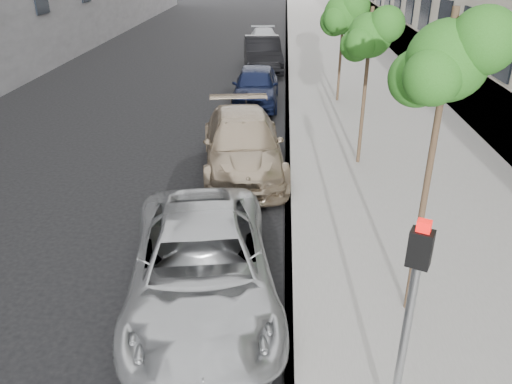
# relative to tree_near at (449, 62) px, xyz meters

# --- Properties ---
(ground) EXTENTS (160.00, 160.00, 0.00)m
(ground) POSITION_rel_tree_near_xyz_m (-3.23, -1.50, -4.31)
(ground) COLOR black
(ground) RESTS_ON ground
(sidewalk) EXTENTS (6.40, 72.00, 0.14)m
(sidewalk) POSITION_rel_tree_near_xyz_m (1.07, 22.50, -4.24)
(sidewalk) COLOR gray
(sidewalk) RESTS_ON ground
(curb) EXTENTS (0.15, 72.00, 0.14)m
(curb) POSITION_rel_tree_near_xyz_m (-2.05, 22.50, -4.24)
(curb) COLOR #9E9B93
(curb) RESTS_ON ground
(tree_near) EXTENTS (1.52, 1.32, 4.94)m
(tree_near) POSITION_rel_tree_near_xyz_m (0.00, 0.00, 0.00)
(tree_near) COLOR #38281C
(tree_near) RESTS_ON sidewalk
(tree_mid) EXTENTS (1.54, 1.34, 4.29)m
(tree_mid) POSITION_rel_tree_near_xyz_m (0.00, 6.50, -0.65)
(tree_mid) COLOR #38281C
(tree_mid) RESTS_ON sidewalk
(tree_far) EXTENTS (1.80, 1.60, 4.20)m
(tree_far) POSITION_rel_tree_near_xyz_m (0.00, 13.00, -0.86)
(tree_far) COLOR #38281C
(tree_far) RESTS_ON sidewalk
(signal_pole) EXTENTS (0.29, 0.26, 3.08)m
(signal_pole) POSITION_rel_tree_near_xyz_m (-0.78, -2.49, -2.24)
(signal_pole) COLOR #939699
(signal_pole) RESTS_ON sidewalk
(minivan) EXTENTS (3.27, 5.66, 1.49)m
(minivan) POSITION_rel_tree_near_xyz_m (-3.58, 0.14, -3.57)
(minivan) COLOR #A2A4A6
(minivan) RESTS_ON ground
(suv) EXTENTS (2.86, 5.59, 1.55)m
(suv) POSITION_rel_tree_near_xyz_m (-3.33, 6.09, -3.54)
(suv) COLOR tan
(suv) RESTS_ON ground
(sedan_blue) EXTENTS (1.80, 4.43, 1.51)m
(sedan_blue) POSITION_rel_tree_near_xyz_m (-3.33, 12.72, -3.56)
(sedan_blue) COLOR black
(sedan_blue) RESTS_ON ground
(sedan_black) EXTENTS (2.31, 5.18, 1.65)m
(sedan_black) POSITION_rel_tree_near_xyz_m (-3.33, 18.94, -3.49)
(sedan_black) COLOR black
(sedan_black) RESTS_ON ground
(sedan_rear) EXTENTS (2.11, 4.53, 1.28)m
(sedan_rear) POSITION_rel_tree_near_xyz_m (-3.46, 24.25, -3.67)
(sedan_rear) COLOR #AFB2B7
(sedan_rear) RESTS_ON ground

